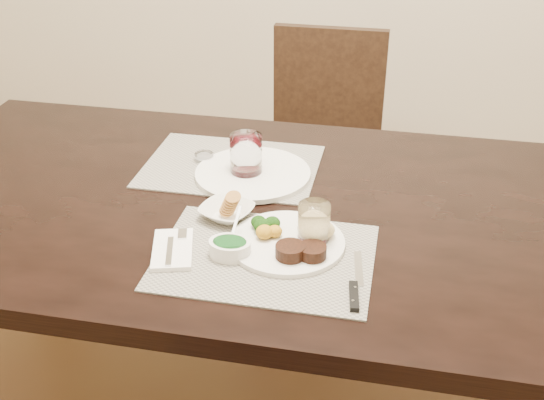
% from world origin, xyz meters
% --- Properties ---
extents(dining_table, '(2.00, 1.00, 0.75)m').
position_xyz_m(dining_table, '(0.00, 0.00, 0.67)').
color(dining_table, black).
rests_on(dining_table, ground).
extents(chair_far, '(0.42, 0.42, 0.90)m').
position_xyz_m(chair_far, '(0.00, 0.93, 0.50)').
color(chair_far, black).
rests_on(chair_far, ground).
extents(placemat_near, '(0.46, 0.34, 0.00)m').
position_xyz_m(placemat_near, '(0.03, -0.23, 0.75)').
color(placemat_near, gray).
rests_on(placemat_near, dining_table).
extents(placemat_far, '(0.46, 0.34, 0.00)m').
position_xyz_m(placemat_far, '(-0.15, 0.17, 0.75)').
color(placemat_far, gray).
rests_on(placemat_far, dining_table).
extents(dinner_plate, '(0.26, 0.26, 0.05)m').
position_xyz_m(dinner_plate, '(0.08, -0.18, 0.77)').
color(dinner_plate, silver).
rests_on(dinner_plate, placemat_near).
extents(napkin_fork, '(0.12, 0.17, 0.02)m').
position_xyz_m(napkin_fork, '(-0.17, -0.25, 0.76)').
color(napkin_fork, white).
rests_on(napkin_fork, placemat_near).
extents(steak_knife, '(0.03, 0.21, 0.01)m').
position_xyz_m(steak_knife, '(0.23, -0.31, 0.76)').
color(steak_knife, silver).
rests_on(steak_knife, placemat_near).
extents(cracker_bowl, '(0.15, 0.15, 0.05)m').
position_xyz_m(cracker_bowl, '(-0.10, -0.09, 0.77)').
color(cracker_bowl, silver).
rests_on(cracker_bowl, placemat_near).
extents(sauce_ramekin, '(0.09, 0.14, 0.07)m').
position_xyz_m(sauce_ramekin, '(-0.05, -0.24, 0.77)').
color(sauce_ramekin, silver).
rests_on(sauce_ramekin, placemat_near).
extents(wine_glass_near, '(0.07, 0.07, 0.10)m').
position_xyz_m(wine_glass_near, '(0.12, -0.16, 0.80)').
color(wine_glass_near, silver).
rests_on(wine_glass_near, placemat_near).
extents(far_plate, '(0.30, 0.30, 0.01)m').
position_xyz_m(far_plate, '(-0.08, 0.13, 0.76)').
color(far_plate, silver).
rests_on(far_plate, placemat_far).
extents(wine_glass_far, '(0.08, 0.08, 0.11)m').
position_xyz_m(wine_glass_far, '(-0.10, 0.12, 0.80)').
color(wine_glass_far, silver).
rests_on(wine_glass_far, placemat_far).
extents(salt_cellar, '(0.05, 0.05, 0.02)m').
position_xyz_m(salt_cellar, '(-0.23, 0.19, 0.76)').
color(salt_cellar, silver).
rests_on(salt_cellar, dining_table).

